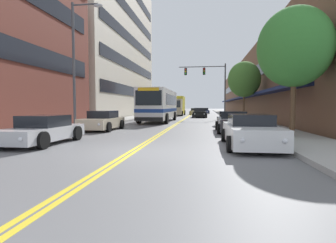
{
  "coord_description": "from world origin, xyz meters",
  "views": [
    {
      "loc": [
        2.58,
        -9.18,
        1.65
      ],
      "look_at": [
        -1.5,
        19.85,
        -0.09
      ],
      "focal_mm": 28.0,
      "sensor_mm": 36.0,
      "label": 1
    }
  ],
  "objects": [
    {
      "name": "street_tree_right_near",
      "position": [
        6.89,
        4.52,
        4.51
      ],
      "size": [
        3.52,
        3.52,
        6.29
      ],
      "color": "brown",
      "rests_on": "sidewalk_right"
    },
    {
      "name": "street_lamp_left_near",
      "position": [
        -5.05,
        5.88,
        4.62
      ],
      "size": [
        1.96,
        0.28,
        7.82
      ],
      "color": "#47474C",
      "rests_on": "ground_plane"
    },
    {
      "name": "car_dark_grey_parked_left_mid",
      "position": [
        -4.39,
        31.99,
        0.6
      ],
      "size": [
        2.1,
        4.81,
        1.29
      ],
      "color": "#38383D",
      "rests_on": "ground_plane"
    },
    {
      "name": "storefront_row_right",
      "position": [
        12.57,
        37.0,
        4.58
      ],
      "size": [
        9.1,
        68.0,
        9.17
      ],
      "color": "brown",
      "rests_on": "ground_plane"
    },
    {
      "name": "fire_hydrant",
      "position": [
        5.95,
        12.38,
        0.6
      ],
      "size": [
        0.32,
        0.24,
        0.88
      ],
      "color": "#B7B7BC",
      "rests_on": "sidewalk_right"
    },
    {
      "name": "car_black_moving_third",
      "position": [
        1.87,
        29.17,
        0.64
      ],
      "size": [
        2.1,
        4.56,
        1.38
      ],
      "color": "black",
      "rests_on": "ground_plane"
    },
    {
      "name": "centre_line",
      "position": [
        0.0,
        37.0,
        0.0
      ],
      "size": [
        0.34,
        106.0,
        0.01
      ],
      "color": "yellow",
      "rests_on": "ground_plane"
    },
    {
      "name": "traffic_signal_mast",
      "position": [
        3.2,
        26.11,
        5.11
      ],
      "size": [
        6.2,
        0.38,
        7.2
      ],
      "color": "#47474C",
      "rests_on": "ground_plane"
    },
    {
      "name": "city_bus",
      "position": [
        -2.21,
        18.25,
        1.86
      ],
      "size": [
        2.91,
        10.68,
        3.3
      ],
      "color": "silver",
      "rests_on": "ground_plane"
    },
    {
      "name": "office_tower_left",
      "position": [
        -14.58,
        31.1,
        11.71
      ],
      "size": [
        12.08,
        28.98,
        23.41
      ],
      "color": "beige",
      "rests_on": "ground_plane"
    },
    {
      "name": "car_beige_moving_second",
      "position": [
        0.74,
        41.97,
        0.58
      ],
      "size": [
        2.11,
        4.38,
        1.23
      ],
      "color": "#BCAD89",
      "rests_on": "ground_plane"
    },
    {
      "name": "sidewalk_left",
      "position": [
        -6.92,
        37.0,
        0.08
      ],
      "size": [
        2.84,
        106.0,
        0.17
      ],
      "color": "#9E9B96",
      "rests_on": "ground_plane"
    },
    {
      "name": "box_truck",
      "position": [
        -2.34,
        36.54,
        1.72
      ],
      "size": [
        2.75,
        7.43,
        3.36
      ],
      "color": "#BCAD89",
      "rests_on": "ground_plane"
    },
    {
      "name": "car_white_parked_right_foreground",
      "position": [
        4.42,
        1.78,
        0.62
      ],
      "size": [
        2.11,
        4.87,
        1.31
      ],
      "color": "white",
      "rests_on": "ground_plane"
    },
    {
      "name": "car_charcoal_parked_right_mid",
      "position": [
        4.35,
        7.85,
        0.62
      ],
      "size": [
        2.05,
        4.51,
        1.31
      ],
      "color": "#232328",
      "rests_on": "ground_plane"
    },
    {
      "name": "car_navy_moving_lead",
      "position": [
        2.5,
        48.7,
        0.58
      ],
      "size": [
        2.2,
        4.22,
        1.24
      ],
      "color": "#19234C",
      "rests_on": "ground_plane"
    },
    {
      "name": "car_champagne_parked_left_near",
      "position": [
        -4.35,
        7.91,
        0.62
      ],
      "size": [
        2.07,
        4.34,
        1.33
      ],
      "color": "beige",
      "rests_on": "ground_plane"
    },
    {
      "name": "ground_plane",
      "position": [
        0.0,
        37.0,
        0.0
      ],
      "size": [
        240.0,
        240.0,
        0.0
      ],
      "primitive_type": "plane",
      "color": "slate"
    },
    {
      "name": "street_tree_right_mid",
      "position": [
        6.53,
        18.43,
        4.36
      ],
      "size": [
        3.28,
        3.28,
        6.0
      ],
      "color": "brown",
      "rests_on": "sidewalk_right"
    },
    {
      "name": "car_silver_parked_left_far",
      "position": [
        -4.44,
        1.36,
        0.58
      ],
      "size": [
        2.04,
        4.49,
        1.24
      ],
      "color": "#B7B7BC",
      "rests_on": "ground_plane"
    },
    {
      "name": "sidewalk_right",
      "position": [
        6.92,
        37.0,
        0.08
      ],
      "size": [
        2.84,
        106.0,
        0.17
      ],
      "color": "#9E9B96",
      "rests_on": "ground_plane"
    }
  ]
}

